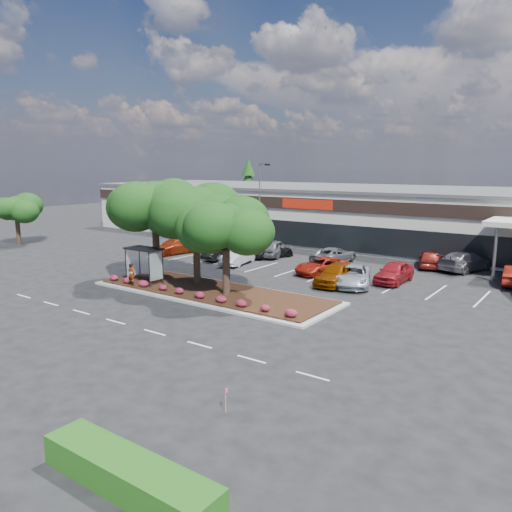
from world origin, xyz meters
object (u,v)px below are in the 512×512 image
Objects in this scene: survey_stake at (226,397)px; car_0 at (174,246)px; car_1 at (226,251)px; light_pole at (261,213)px.

survey_stake is 0.18× the size of car_0.
car_0 is 6.05m from car_1.
light_pole is 9.31m from car_0.
car_1 is (-18.88, 23.20, 0.21)m from survey_stake.
survey_stake is at bearing -56.94° from light_pole.
survey_stake is 33.46m from car_0.
car_1 is at bearing 15.51° from car_0.
light_pole reaches higher than survey_stake.
light_pole is 33.91m from survey_stake.
survey_stake is at bearing -43.75° from car_1.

